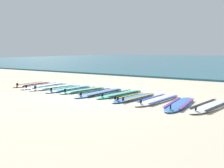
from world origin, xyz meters
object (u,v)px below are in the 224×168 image
object	(u,v)px
surfboard_3	(69,89)
surfboard_4	(84,90)
surfboard_8	(158,100)
surfboard_1	(45,86)
surfboard_5	(100,93)
surfboard_10	(211,106)
surfboard_0	(33,84)
surfboard_6	(120,94)
surfboard_2	(55,87)
surfboard_9	(179,104)
surfboard_7	(134,97)

from	to	relation	value
surfboard_3	surfboard_4	xyz separation A→B (m)	(0.70, 0.01, 0.00)
surfboard_4	surfboard_8	distance (m)	3.07
surfboard_1	surfboard_5	world-z (taller)	same
surfboard_5	surfboard_10	world-z (taller)	same
surfboard_1	surfboard_10	xyz separation A→B (m)	(6.81, -0.48, 0.00)
surfboard_0	surfboard_6	distance (m)	4.57
surfboard_4	surfboard_6	xyz separation A→B (m)	(1.59, 0.01, -0.00)
surfboard_1	surfboard_5	size ratio (longest dim) A/B	0.96
surfboard_2	surfboard_9	size ratio (longest dim) A/B	1.03
surfboard_2	surfboard_7	bearing A→B (deg)	-5.22
surfboard_5	surfboard_7	bearing A→B (deg)	-7.42
surfboard_3	surfboard_9	bearing A→B (deg)	-6.90
surfboard_6	surfboard_8	bearing A→B (deg)	-10.62
surfboard_1	surfboard_2	bearing A→B (deg)	-8.30
surfboard_4	surfboard_7	world-z (taller)	same
surfboard_3	surfboard_8	world-z (taller)	same
surfboard_1	surfboard_2	size ratio (longest dim) A/B	1.03
surfboard_9	surfboard_3	bearing A→B (deg)	173.10
surfboard_0	surfboard_7	size ratio (longest dim) A/B	0.92
surfboard_2	surfboard_3	distance (m)	0.78
surfboard_2	surfboard_10	world-z (taller)	same
surfboard_8	surfboard_9	world-z (taller)	same
surfboard_4	surfboard_7	distance (m)	2.32
surfboard_4	surfboard_5	xyz separation A→B (m)	(0.83, -0.13, -0.00)
surfboard_6	surfboard_10	world-z (taller)	same
surfboard_1	surfboard_5	xyz separation A→B (m)	(3.02, -0.26, -0.00)
surfboard_7	surfboard_8	xyz separation A→B (m)	(0.77, 0.05, -0.00)
surfboard_3	surfboard_7	distance (m)	3.01
surfboard_4	surfboard_9	bearing A→B (deg)	-8.27
surfboard_5	surfboard_7	world-z (taller)	same
surfboard_5	surfboard_7	size ratio (longest dim) A/B	1.14
surfboard_2	surfboard_3	xyz separation A→B (m)	(0.78, -0.04, 0.00)
surfboard_2	surfboard_8	world-z (taller)	same
surfboard_7	surfboard_1	bearing A→B (deg)	174.29
surfboard_2	surfboard_8	distance (m)	4.56
surfboard_4	surfboard_7	size ratio (longest dim) A/B	0.99
surfboard_9	surfboard_8	bearing A→B (deg)	159.38
surfboard_0	surfboard_9	size ratio (longest dim) A/B	0.90
surfboard_7	surfboard_5	bearing A→B (deg)	172.58
surfboard_3	surfboard_8	xyz separation A→B (m)	(3.77, -0.26, -0.00)
surfboard_2	surfboard_10	xyz separation A→B (m)	(6.11, -0.37, -0.00)
surfboard_8	surfboard_4	bearing A→B (deg)	175.00
surfboard_7	surfboard_8	bearing A→B (deg)	3.60
surfboard_7	surfboard_10	distance (m)	2.33
surfboard_3	surfboard_5	size ratio (longest dim) A/B	0.91
surfboard_0	surfboard_6	world-z (taller)	same
surfboard_7	surfboard_8	world-z (taller)	same
surfboard_5	surfboard_8	size ratio (longest dim) A/B	1.03
surfboard_5	surfboard_9	bearing A→B (deg)	-8.17
surfboard_5	surfboard_6	size ratio (longest dim) A/B	1.09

